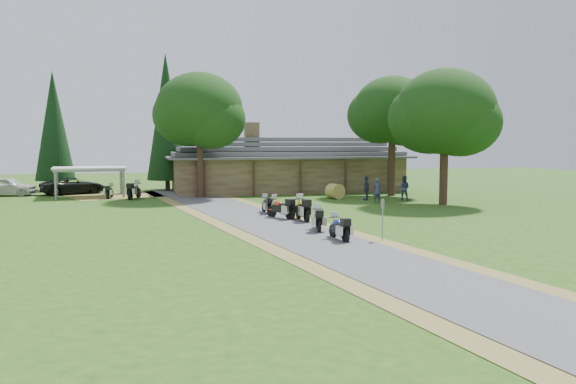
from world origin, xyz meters
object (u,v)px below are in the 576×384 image
object	(u,v)px
carport	(90,182)
motorcycle_row_b	(318,218)
hay_bale	(335,191)
motorcycle_row_a	(339,227)
motorcycle_carport_a	(110,191)
car_dark_suv	(73,181)
motorcycle_row_c	(302,208)
motorcycle_row_e	(267,204)
motorcycle_carport_b	(134,190)
lodge	(286,164)
car_white_sedan	(7,184)
motorcycle_row_d	(281,207)

from	to	relation	value
carport	motorcycle_row_b	bearing A→B (deg)	-65.16
motorcycle_row_b	hay_bale	xyz separation A→B (m)	(6.34, 14.75, -0.04)
motorcycle_row_a	motorcycle_row_b	world-z (taller)	motorcycle_row_b
motorcycle_carport_a	car_dark_suv	bearing A→B (deg)	45.13
motorcycle_row_c	motorcycle_row_e	size ratio (longest dim) A/B	1.24
motorcycle_row_b	motorcycle_carport_b	xyz separation A→B (m)	(-8.74, 18.80, 0.10)
motorcycle_row_e	hay_bale	size ratio (longest dim) A/B	1.43
carport	motorcycle_row_c	size ratio (longest dim) A/B	2.65
lodge	hay_bale	bearing A→B (deg)	-78.78
carport	car_white_sedan	bearing A→B (deg)	152.24
lodge	motorcycle_row_d	distance (m)	19.15
carport	car_white_sedan	distance (m)	7.27
motorcycle_row_e	motorcycle_carport_a	distance (m)	15.86
motorcycle_row_a	motorcycle_carport_a	distance (m)	25.11
motorcycle_row_c	motorcycle_carport_b	distance (m)	17.65
lodge	motorcycle_row_c	bearing A→B (deg)	-102.72
motorcycle_carport_b	motorcycle_row_e	bearing A→B (deg)	-123.59
lodge	motorcycle_row_c	size ratio (longest dim) A/B	10.21
motorcycle_row_c	motorcycle_row_d	distance (m)	1.49
carport	motorcycle_row_d	xyz separation A→B (m)	(11.52, -16.74, -0.53)
car_white_sedan	motorcycle_carport_a	bearing A→B (deg)	-106.85
lodge	motorcycle_row_b	distance (m)	23.63
car_white_sedan	motorcycle_row_d	distance (m)	26.75
lodge	motorcycle_row_b	world-z (taller)	lodge
motorcycle_row_a	motorcycle_row_c	size ratio (longest dim) A/B	0.84
carport	car_white_sedan	xyz separation A→B (m)	(-6.68, 2.85, -0.23)
motorcycle_row_c	hay_bale	bearing A→B (deg)	-27.71
car_white_sedan	car_dark_suv	size ratio (longest dim) A/B	1.04
car_white_sedan	motorcycle_carport_a	size ratio (longest dim) A/B	3.45
motorcycle_row_e	motorcycle_carport_b	bearing A→B (deg)	32.38
motorcycle_row_b	motorcycle_row_d	distance (m)	4.83
car_dark_suv	motorcycle_row_c	world-z (taller)	car_dark_suv
motorcycle_row_e	car_dark_suv	bearing A→B (deg)	34.76
motorcycle_carport_a	motorcycle_carport_b	bearing A→B (deg)	-109.08
carport	car_dark_suv	bearing A→B (deg)	112.72
carport	motorcycle_row_c	bearing A→B (deg)	-59.78
car_white_sedan	hay_bale	distance (m)	26.98
motorcycle_row_a	motorcycle_row_e	world-z (taller)	motorcycle_row_a
motorcycle_row_d	lodge	bearing A→B (deg)	-45.12
motorcycle_carport_b	motorcycle_carport_a	bearing A→B (deg)	81.80
car_dark_suv	motorcycle_carport_a	xyz separation A→B (m)	(3.13, -4.63, -0.50)
lodge	carport	size ratio (longest dim) A/B	3.85
motorcycle_row_c	hay_bale	size ratio (longest dim) A/B	1.78
motorcycle_row_b	motorcycle_row_c	distance (m)	3.65
lodge	motorcycle_row_b	xyz separation A→B (m)	(-4.68, -23.09, -1.82)
carport	motorcycle_row_e	xyz separation A→B (m)	(11.30, -14.18, -0.63)
hay_bale	motorcycle_carport_b	bearing A→B (deg)	164.94
motorcycle_row_b	motorcycle_row_c	world-z (taller)	motorcycle_row_c
motorcycle_row_a	car_white_sedan	bearing A→B (deg)	31.45
car_dark_suv	motorcycle_row_c	distance (m)	25.16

